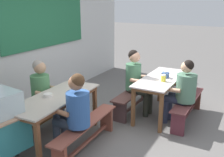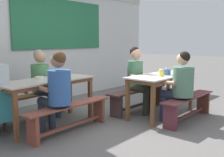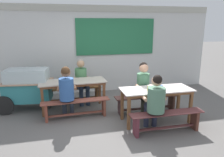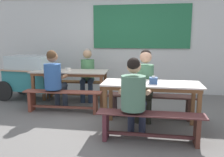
{
  "view_description": "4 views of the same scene",
  "coord_description": "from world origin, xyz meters",
  "px_view_note": "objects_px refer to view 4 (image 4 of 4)",
  "views": [
    {
      "loc": [
        -3.94,
        -1.67,
        2.22
      ],
      "look_at": [
        0.09,
        0.48,
        0.85
      ],
      "focal_mm": 42.54,
      "sensor_mm": 36.0,
      "label": 1
    },
    {
      "loc": [
        -3.52,
        -2.65,
        1.4
      ],
      "look_at": [
        0.15,
        0.46,
        0.71
      ],
      "focal_mm": 42.67,
      "sensor_mm": 36.0,
      "label": 2
    },
    {
      "loc": [
        -1.2,
        -4.38,
        2.15
      ],
      "look_at": [
        0.02,
        0.7,
        0.83
      ],
      "focal_mm": 34.38,
      "sensor_mm": 36.0,
      "label": 3
    },
    {
      "loc": [
        0.77,
        -3.98,
        1.5
      ],
      "look_at": [
        0.03,
        0.73,
        0.66
      ],
      "focal_mm": 37.6,
      "sensor_mm": 36.0,
      "label": 4
    }
  ],
  "objects_px": {
    "person_near_front": "(134,94)",
    "condiment_jar": "(137,80)",
    "person_center_facing": "(87,71)",
    "person_right_near_table": "(145,80)",
    "person_left_back_turned": "(54,77)",
    "dining_table_far": "(70,74)",
    "bench_far_back": "(77,87)",
    "soup_bowl": "(68,69)",
    "food_cart": "(29,74)",
    "bench_far_front": "(63,98)",
    "bench_near_back": "(151,102)",
    "tissue_box": "(153,80)",
    "bench_near_front": "(150,123)",
    "dining_table_near": "(151,88)"
  },
  "relations": [
    {
      "from": "person_near_front",
      "to": "condiment_jar",
      "type": "bearing_deg",
      "value": 85.61
    },
    {
      "from": "person_center_facing",
      "to": "condiment_jar",
      "type": "bearing_deg",
      "value": -53.44
    },
    {
      "from": "person_right_near_table",
      "to": "person_center_facing",
      "type": "bearing_deg",
      "value": 140.59
    },
    {
      "from": "person_left_back_turned",
      "to": "dining_table_far",
      "type": "bearing_deg",
      "value": 70.51
    },
    {
      "from": "bench_far_back",
      "to": "soup_bowl",
      "type": "relative_size",
      "value": 12.03
    },
    {
      "from": "condiment_jar",
      "to": "dining_table_far",
      "type": "bearing_deg",
      "value": 141.28
    },
    {
      "from": "food_cart",
      "to": "condiment_jar",
      "type": "xyz_separation_m",
      "value": [
        2.68,
        -1.56,
        0.21
      ]
    },
    {
      "from": "dining_table_far",
      "to": "bench_far_front",
      "type": "relative_size",
      "value": 1.05
    },
    {
      "from": "dining_table_far",
      "to": "bench_near_back",
      "type": "distance_m",
      "value": 1.91
    },
    {
      "from": "tissue_box",
      "to": "condiment_jar",
      "type": "relative_size",
      "value": 1.0
    },
    {
      "from": "person_right_near_table",
      "to": "person_left_back_turned",
      "type": "bearing_deg",
      "value": 174.46
    },
    {
      "from": "dining_table_far",
      "to": "person_center_facing",
      "type": "height_order",
      "value": "person_center_facing"
    },
    {
      "from": "bench_near_front",
      "to": "person_near_front",
      "type": "distance_m",
      "value": 0.48
    },
    {
      "from": "bench_near_back",
      "to": "person_right_near_table",
      "type": "xyz_separation_m",
      "value": [
        -0.12,
        -0.07,
        0.43
      ]
    },
    {
      "from": "tissue_box",
      "to": "soup_bowl",
      "type": "xyz_separation_m",
      "value": [
        -1.87,
        1.28,
        -0.03
      ]
    },
    {
      "from": "bench_far_back",
      "to": "bench_near_back",
      "type": "bearing_deg",
      "value": -32.3
    },
    {
      "from": "person_right_near_table",
      "to": "soup_bowl",
      "type": "distance_m",
      "value": 1.88
    },
    {
      "from": "person_near_front",
      "to": "tissue_box",
      "type": "relative_size",
      "value": 9.65
    },
    {
      "from": "person_center_facing",
      "to": "soup_bowl",
      "type": "distance_m",
      "value": 0.53
    },
    {
      "from": "bench_far_front",
      "to": "condiment_jar",
      "type": "xyz_separation_m",
      "value": [
        1.53,
        -0.7,
        0.55
      ]
    },
    {
      "from": "bench_far_back",
      "to": "person_center_facing",
      "type": "height_order",
      "value": "person_center_facing"
    },
    {
      "from": "bench_near_front",
      "to": "person_center_facing",
      "type": "distance_m",
      "value": 2.65
    },
    {
      "from": "dining_table_far",
      "to": "food_cart",
      "type": "bearing_deg",
      "value": 164.2
    },
    {
      "from": "dining_table_near",
      "to": "person_right_near_table",
      "type": "relative_size",
      "value": 1.24
    },
    {
      "from": "person_left_back_turned",
      "to": "person_center_facing",
      "type": "relative_size",
      "value": 1.01
    },
    {
      "from": "bench_near_front",
      "to": "person_left_back_turned",
      "type": "distance_m",
      "value": 2.3
    },
    {
      "from": "bench_near_front",
      "to": "person_near_front",
      "type": "xyz_separation_m",
      "value": [
        -0.24,
        0.06,
        0.42
      ]
    },
    {
      "from": "person_near_front",
      "to": "person_right_near_table",
      "type": "distance_m",
      "value": 0.96
    },
    {
      "from": "condiment_jar",
      "to": "soup_bowl",
      "type": "xyz_separation_m",
      "value": [
        -1.62,
        1.32,
        -0.04
      ]
    },
    {
      "from": "food_cart",
      "to": "person_center_facing",
      "type": "height_order",
      "value": "person_center_facing"
    },
    {
      "from": "dining_table_near",
      "to": "bench_far_back",
      "type": "relative_size",
      "value": 0.96
    },
    {
      "from": "bench_far_front",
      "to": "bench_near_back",
      "type": "xyz_separation_m",
      "value": [
        1.75,
        -0.05,
        0.01
      ]
    },
    {
      "from": "bench_near_front",
      "to": "person_center_facing",
      "type": "bearing_deg",
      "value": 124.64
    },
    {
      "from": "dining_table_near",
      "to": "bench_near_front",
      "type": "relative_size",
      "value": 1.03
    },
    {
      "from": "bench_far_back",
      "to": "dining_table_far",
      "type": "bearing_deg",
      "value": -88.1
    },
    {
      "from": "person_left_back_turned",
      "to": "condiment_jar",
      "type": "bearing_deg",
      "value": -23.89
    },
    {
      "from": "bench_near_back",
      "to": "bench_near_front",
      "type": "xyz_separation_m",
      "value": [
        -0.01,
        -1.08,
        -0.02
      ]
    },
    {
      "from": "person_left_back_turned",
      "to": "condiment_jar",
      "type": "xyz_separation_m",
      "value": [
        1.71,
        -0.76,
        0.12
      ]
    },
    {
      "from": "person_right_near_table",
      "to": "soup_bowl",
      "type": "height_order",
      "value": "person_right_near_table"
    },
    {
      "from": "bench_near_front",
      "to": "condiment_jar",
      "type": "xyz_separation_m",
      "value": [
        -0.21,
        0.43,
        0.55
      ]
    },
    {
      "from": "bench_far_back",
      "to": "food_cart",
      "type": "bearing_deg",
      "value": -169.04
    },
    {
      "from": "person_right_near_table",
      "to": "tissue_box",
      "type": "xyz_separation_m",
      "value": [
        0.14,
        -0.54,
        0.09
      ]
    },
    {
      "from": "bench_near_front",
      "to": "condiment_jar",
      "type": "height_order",
      "value": "condiment_jar"
    },
    {
      "from": "bench_near_back",
      "to": "tissue_box",
      "type": "height_order",
      "value": "tissue_box"
    },
    {
      "from": "bench_far_back",
      "to": "bench_near_front",
      "type": "relative_size",
      "value": 1.08
    },
    {
      "from": "person_center_facing",
      "to": "person_near_front",
      "type": "bearing_deg",
      "value": -59.17
    },
    {
      "from": "food_cart",
      "to": "person_near_front",
      "type": "relative_size",
      "value": 1.3
    },
    {
      "from": "dining_table_near",
      "to": "person_center_facing",
      "type": "bearing_deg",
      "value": 132.82
    },
    {
      "from": "dining_table_far",
      "to": "bench_near_front",
      "type": "distance_m",
      "value": 2.46
    },
    {
      "from": "tissue_box",
      "to": "bench_far_back",
      "type": "bearing_deg",
      "value": 136.21
    }
  ]
}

